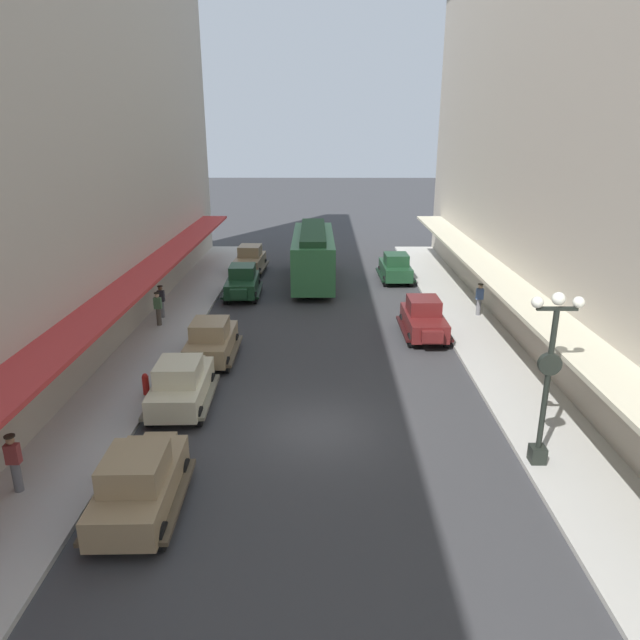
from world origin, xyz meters
TOP-DOWN VIEW (x-y plane):
  - ground_plane at (0.00, 0.00)m, footprint 200.00×200.00m
  - sidewalk_left at (-7.50, 0.00)m, footprint 3.00×60.00m
  - sidewalk_right at (7.50, 0.00)m, footprint 3.00×60.00m
  - parked_car_0 at (-4.59, 15.68)m, footprint 2.25×4.30m
  - parked_car_1 at (4.77, 19.37)m, footprint 2.22×4.29m
  - parked_car_2 at (-4.59, 5.95)m, footprint 2.17×4.27m
  - parked_car_3 at (-4.51, -4.37)m, footprint 2.24×4.29m
  - parked_car_4 at (4.87, 8.94)m, footprint 2.17×4.27m
  - parked_car_5 at (-4.88, 21.58)m, footprint 2.30×4.32m
  - parked_car_6 at (-4.84, 1.55)m, footprint 2.25×4.30m
  - streetcar at (-0.51, 18.91)m, footprint 2.67×9.64m
  - lamp_post_with_clock at (6.40, -2.12)m, footprint 1.42×0.44m
  - fire_hydrant at (-6.35, 2.32)m, footprint 0.24×0.24m
  - pedestrian_0 at (8.23, 11.85)m, footprint 0.36×0.28m
  - pedestrian_1 at (-8.05, -3.63)m, footprint 0.36×0.28m
  - pedestrian_2 at (-7.98, 10.10)m, footprint 0.36×0.28m
  - pedestrian_3 at (-8.17, 11.36)m, footprint 0.36×0.28m

SIDE VIEW (x-z plane):
  - ground_plane at x=0.00m, z-range 0.00..0.00m
  - sidewalk_left at x=-7.50m, z-range 0.00..0.15m
  - sidewalk_right at x=7.50m, z-range 0.00..0.15m
  - fire_hydrant at x=-6.35m, z-range 0.15..0.97m
  - parked_car_0 at x=-4.59m, z-range 0.02..1.86m
  - parked_car_1 at x=4.77m, z-range 0.02..1.86m
  - parked_car_2 at x=-4.59m, z-range 0.02..1.86m
  - parked_car_3 at x=-4.51m, z-range 0.02..1.86m
  - parked_car_4 at x=4.87m, z-range 0.02..1.86m
  - parked_car_5 at x=-4.88m, z-range 0.02..1.86m
  - parked_car_6 at x=-4.84m, z-range 0.02..1.86m
  - pedestrian_0 at x=8.23m, z-range 0.18..1.85m
  - pedestrian_1 at x=-8.05m, z-range 0.18..1.85m
  - pedestrian_2 at x=-7.98m, z-range 0.18..1.85m
  - pedestrian_3 at x=-8.17m, z-range 0.18..1.85m
  - streetcar at x=-0.51m, z-range 0.17..3.63m
  - lamp_post_with_clock at x=6.40m, z-range 0.41..5.57m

